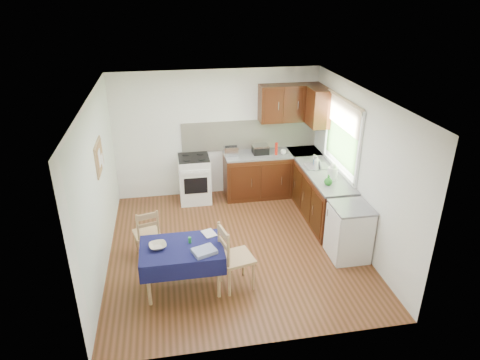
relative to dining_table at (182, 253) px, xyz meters
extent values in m
plane|color=#4B2D14|center=(0.88, 0.88, -0.57)|extent=(4.20, 4.20, 0.00)
cube|color=white|center=(0.88, 0.88, 1.93)|extent=(4.00, 4.20, 0.02)
cube|color=white|center=(0.88, 2.98, 0.68)|extent=(4.00, 0.02, 2.50)
cube|color=white|center=(0.88, -1.22, 0.68)|extent=(4.00, 0.02, 2.50)
cube|color=white|center=(-1.12, 0.88, 0.68)|extent=(0.02, 4.20, 2.50)
cube|color=white|center=(2.88, 0.88, 0.68)|extent=(0.02, 4.20, 2.50)
cube|color=#331408|center=(1.93, 2.68, -0.14)|extent=(1.90, 0.60, 0.86)
cube|color=#331408|center=(2.58, 1.53, -0.14)|extent=(0.60, 1.70, 0.86)
cube|color=slate|center=(1.93, 2.68, 0.31)|extent=(1.90, 0.60, 0.04)
cube|color=slate|center=(2.58, 1.53, 0.31)|extent=(0.60, 1.70, 0.04)
cube|color=slate|center=(2.58, 2.68, 0.31)|extent=(0.60, 0.60, 0.04)
cube|color=silver|center=(1.53, 2.96, 0.63)|extent=(2.70, 0.02, 0.60)
cube|color=#331408|center=(2.28, 2.80, 1.28)|extent=(1.20, 0.35, 0.70)
cube|color=#331408|center=(2.70, 2.38, 1.28)|extent=(0.35, 0.50, 0.70)
cube|color=white|center=(0.38, 2.68, -0.12)|extent=(0.60, 0.60, 0.90)
cube|color=black|center=(0.38, 2.68, 0.33)|extent=(0.58, 0.58, 0.02)
cube|color=black|center=(0.38, 2.37, -0.12)|extent=(0.44, 0.01, 0.32)
cube|color=#325623|center=(2.86, 1.58, 0.93)|extent=(0.01, 1.40, 0.85)
cube|color=white|center=(2.85, 1.58, 1.58)|extent=(0.04, 1.48, 0.06)
cube|color=white|center=(2.85, 1.58, 0.38)|extent=(0.04, 1.48, 0.06)
cube|color=tan|center=(2.83, 1.58, 1.36)|extent=(0.02, 1.36, 0.44)
cube|color=white|center=(2.58, 0.33, -0.15)|extent=(0.55, 0.58, 0.85)
cube|color=slate|center=(2.58, 0.33, 0.30)|extent=(0.58, 0.60, 0.03)
cube|color=#A37751|center=(-1.10, 1.18, 1.03)|extent=(0.02, 0.62, 0.47)
cube|color=olive|center=(-1.08, 1.18, 1.03)|extent=(0.01, 0.56, 0.41)
cube|color=white|center=(-1.07, 1.10, 1.05)|extent=(0.00, 0.18, 0.24)
cube|color=white|center=(-1.07, 1.30, 0.93)|extent=(0.00, 0.15, 0.20)
cube|color=#100F3E|center=(0.00, 0.00, 0.09)|extent=(1.09, 0.72, 0.03)
cube|color=#100F3E|center=(0.00, -0.37, -0.03)|extent=(1.13, 0.02, 0.26)
cube|color=#100F3E|center=(0.00, 0.37, -0.03)|extent=(1.13, 0.02, 0.26)
cube|color=#100F3E|center=(-0.55, 0.00, -0.03)|extent=(0.02, 0.76, 0.26)
cube|color=#100F3E|center=(0.55, 0.00, -0.03)|extent=(0.02, 0.76, 0.26)
cylinder|color=#A37751|center=(-0.46, -0.28, -0.25)|extent=(0.05, 0.05, 0.65)
cylinder|color=#A37751|center=(0.46, -0.28, -0.25)|extent=(0.05, 0.05, 0.65)
cylinder|color=#A37751|center=(-0.46, 0.28, -0.25)|extent=(0.05, 0.05, 0.65)
cylinder|color=#A37751|center=(0.46, 0.28, -0.25)|extent=(0.05, 0.05, 0.65)
cube|color=#A37751|center=(-0.51, 0.89, -0.17)|extent=(0.46, 0.46, 0.04)
cube|color=#A37751|center=(-0.46, 0.73, 0.14)|extent=(0.34, 0.11, 0.27)
cylinder|color=#A37751|center=(-0.40, 1.07, -0.37)|extent=(0.03, 0.03, 0.40)
cylinder|color=#A37751|center=(-0.69, 0.99, -0.37)|extent=(0.03, 0.03, 0.40)
cylinder|color=#A37751|center=(-0.32, 0.78, -0.37)|extent=(0.03, 0.03, 0.40)
cylinder|color=#A37751|center=(-0.61, 0.70, -0.37)|extent=(0.03, 0.03, 0.40)
cube|color=#A37751|center=(0.74, -0.08, -0.11)|extent=(0.52, 0.52, 0.04)
cube|color=#A37751|center=(0.56, -0.12, 0.26)|extent=(0.12, 0.39, 0.31)
cylinder|color=#A37751|center=(0.95, -0.22, -0.34)|extent=(0.04, 0.04, 0.47)
cylinder|color=#A37751|center=(0.88, 0.13, -0.34)|extent=(0.04, 0.04, 0.47)
cylinder|color=#A37751|center=(0.61, -0.29, -0.34)|extent=(0.04, 0.04, 0.47)
cylinder|color=#A37751|center=(0.53, 0.05, -0.34)|extent=(0.04, 0.04, 0.47)
cube|color=#B7B7BC|center=(1.10, 2.66, 0.42)|extent=(0.27, 0.17, 0.19)
cube|color=black|center=(1.10, 2.66, 0.52)|extent=(0.23, 0.02, 0.02)
cube|color=black|center=(1.68, 2.68, 0.40)|extent=(0.30, 0.26, 0.14)
cube|color=#B7B7BC|center=(1.68, 2.68, 0.49)|extent=(0.30, 0.26, 0.03)
cylinder|color=red|center=(1.97, 2.56, 0.45)|extent=(0.06, 0.06, 0.24)
cube|color=gold|center=(1.67, 2.81, 0.40)|extent=(0.13, 0.10, 0.16)
cube|color=gray|center=(2.55, 1.84, 0.34)|extent=(0.41, 0.31, 0.02)
cylinder|color=white|center=(2.55, 1.84, 0.42)|extent=(0.05, 0.20, 0.19)
cylinder|color=white|center=(2.62, 1.29, 0.43)|extent=(0.17, 0.17, 0.21)
sphere|color=white|center=(2.62, 1.29, 0.56)|extent=(0.11, 0.11, 0.11)
imported|color=white|center=(2.12, 2.56, 0.37)|extent=(0.14, 0.14, 0.09)
imported|color=white|center=(2.48, 1.71, 0.46)|extent=(0.11, 0.11, 0.26)
imported|color=#1C59A7|center=(2.55, 1.88, 0.42)|extent=(0.12, 0.12, 0.19)
imported|color=#268223|center=(2.47, 1.08, 0.41)|extent=(0.14, 0.14, 0.18)
imported|color=beige|center=(-0.31, 0.03, 0.13)|extent=(0.27, 0.27, 0.06)
imported|color=white|center=(0.33, 0.23, 0.11)|extent=(0.23, 0.26, 0.02)
cylinder|color=#248536|center=(0.12, 0.08, 0.15)|extent=(0.04, 0.04, 0.09)
cube|color=navy|center=(0.29, -0.20, 0.13)|extent=(0.36, 0.32, 0.05)
camera|label=1|loc=(-0.06, -4.94, 3.35)|focal=32.00mm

